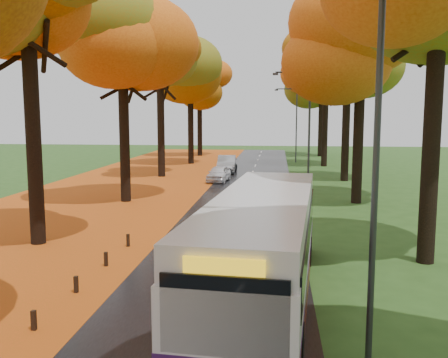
% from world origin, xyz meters
% --- Properties ---
extents(road, '(6.50, 90.00, 0.04)m').
position_xyz_m(road, '(0.00, 25.00, 0.02)').
color(road, black).
rests_on(road, ground).
extents(centre_line, '(0.12, 90.00, 0.01)m').
position_xyz_m(centre_line, '(0.00, 25.00, 0.04)').
color(centre_line, silver).
rests_on(centre_line, road).
extents(leaf_verge, '(12.00, 90.00, 0.02)m').
position_xyz_m(leaf_verge, '(-9.00, 25.00, 0.01)').
color(leaf_verge, '#974D0D').
rests_on(leaf_verge, ground).
extents(leaf_drift, '(0.90, 90.00, 0.01)m').
position_xyz_m(leaf_drift, '(-3.05, 25.00, 0.04)').
color(leaf_drift, '#CE4815').
rests_on(leaf_drift, road).
extents(trees_left, '(9.20, 74.00, 13.88)m').
position_xyz_m(trees_left, '(-7.18, 27.06, 9.53)').
color(trees_left, black).
rests_on(trees_left, ground).
extents(trees_right, '(9.30, 74.20, 13.96)m').
position_xyz_m(trees_right, '(7.19, 26.91, 9.69)').
color(trees_right, black).
rests_on(trees_right, ground).
extents(streetlamp_near, '(2.45, 0.18, 8.00)m').
position_xyz_m(streetlamp_near, '(3.95, 8.00, 4.71)').
color(streetlamp_near, '#333538').
rests_on(streetlamp_near, ground).
extents(streetlamp_mid, '(2.45, 0.18, 8.00)m').
position_xyz_m(streetlamp_mid, '(3.95, 30.00, 4.71)').
color(streetlamp_mid, '#333538').
rests_on(streetlamp_mid, ground).
extents(streetlamp_far, '(2.45, 0.18, 8.00)m').
position_xyz_m(streetlamp_far, '(3.95, 52.00, 4.71)').
color(streetlamp_far, '#333538').
rests_on(streetlamp_far, ground).
extents(bus, '(3.58, 11.53, 2.99)m').
position_xyz_m(bus, '(1.80, 11.20, 1.60)').
color(bus, '#470F0B').
rests_on(bus, road).
extents(car_white, '(1.78, 3.71, 1.22)m').
position_xyz_m(car_white, '(-2.32, 35.74, 0.65)').
color(car_white, white).
rests_on(car_white, road).
extents(car_silver, '(1.82, 4.57, 1.48)m').
position_xyz_m(car_silver, '(-2.35, 42.11, 0.78)').
color(car_silver, '#919499').
rests_on(car_silver, road).
extents(car_dark, '(1.66, 3.97, 1.15)m').
position_xyz_m(car_dark, '(-2.26, 41.63, 0.61)').
color(car_dark, black).
rests_on(car_dark, road).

